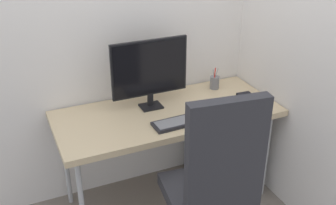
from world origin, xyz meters
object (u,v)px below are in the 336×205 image
monitor (150,70)px  notebook (250,99)px  office_chair (214,183)px  pen_holder (215,82)px  filing_cabinet (224,149)px  keyboard (183,121)px  mouse (233,107)px

monitor → notebook: monitor is taller
office_chair → pen_holder: office_chair is taller
filing_cabinet → pen_holder: size_ratio=3.39×
office_chair → monitor: bearing=93.9°
keyboard → pen_holder: pen_holder is taller
filing_cabinet → mouse: size_ratio=5.52×
monitor → filing_cabinet: bearing=-8.5°
pen_holder → keyboard: bearing=-139.4°
office_chair → keyboard: office_chair is taller
keyboard → pen_holder: 0.60m
office_chair → keyboard: bearing=84.3°
monitor → mouse: (0.50, -0.27, -0.26)m
filing_cabinet → pen_holder: 0.54m
office_chair → keyboard: (0.05, 0.51, 0.12)m
filing_cabinet → notebook: size_ratio=2.65×
office_chair → pen_holder: bearing=60.7°
monitor → mouse: size_ratio=5.08×
office_chair → mouse: (0.45, 0.55, 0.12)m
filing_cabinet → office_chair: bearing=-125.8°
monitor → mouse: 0.63m
filing_cabinet → mouse: bearing=-113.1°
keyboard → mouse: 0.40m
filing_cabinet → notebook: bearing=-45.1°
mouse → filing_cabinet: bearing=75.6°
monitor → notebook: (0.69, -0.20, -0.27)m
filing_cabinet → pen_holder: bearing=96.4°
office_chair → pen_holder: 1.04m
filing_cabinet → notebook: 0.49m
keyboard → notebook: size_ratio=1.85×
pen_holder → office_chair: bearing=-119.3°
keyboard → pen_holder: size_ratio=2.37×
monitor → mouse: bearing=-27.9°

